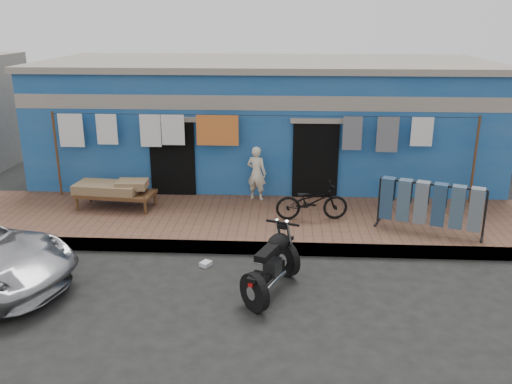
# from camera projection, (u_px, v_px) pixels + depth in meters

# --- Properties ---
(ground) EXTENTS (80.00, 80.00, 0.00)m
(ground) POSITION_uv_depth(u_px,v_px,m) (249.00, 291.00, 9.30)
(ground) COLOR black
(ground) RESTS_ON ground
(sidewalk) EXTENTS (28.00, 3.00, 0.25)m
(sidewalk) POSITION_uv_depth(u_px,v_px,m) (259.00, 222.00, 12.11)
(sidewalk) COLOR brown
(sidewalk) RESTS_ON ground
(curb) EXTENTS (28.00, 0.10, 0.25)m
(curb) POSITION_uv_depth(u_px,v_px,m) (255.00, 248.00, 10.73)
(curb) COLOR gray
(curb) RESTS_ON ground
(building) EXTENTS (12.20, 5.20, 3.36)m
(building) POSITION_uv_depth(u_px,v_px,m) (266.00, 120.00, 15.41)
(building) COLOR #174F98
(building) RESTS_ON ground
(clothesline) EXTENTS (10.06, 0.06, 2.10)m
(clothesline) POSITION_uv_depth(u_px,v_px,m) (232.00, 135.00, 12.81)
(clothesline) COLOR brown
(clothesline) RESTS_ON sidewalk
(seated_person) EXTENTS (0.56, 0.46, 1.32)m
(seated_person) POSITION_uv_depth(u_px,v_px,m) (256.00, 173.00, 13.01)
(seated_person) COLOR beige
(seated_person) RESTS_ON sidewalk
(bicycle) EXTENTS (1.61, 0.71, 1.01)m
(bicycle) POSITION_uv_depth(u_px,v_px,m) (312.00, 197.00, 11.77)
(bicycle) COLOR black
(bicycle) RESTS_ON sidewalk
(motorcycle) EXTENTS (1.78, 2.14, 1.12)m
(motorcycle) POSITION_uv_depth(u_px,v_px,m) (271.00, 262.00, 9.12)
(motorcycle) COLOR black
(motorcycle) RESTS_ON ground
(charpoy) EXTENTS (2.03, 1.25, 0.63)m
(charpoy) POSITION_uv_depth(u_px,v_px,m) (116.00, 195.00, 12.56)
(charpoy) COLOR brown
(charpoy) RESTS_ON sidewalk
(jeans_rack) EXTENTS (2.52, 1.94, 1.06)m
(jeans_rack) POSITION_uv_depth(u_px,v_px,m) (430.00, 206.00, 11.15)
(jeans_rack) COLOR black
(jeans_rack) RESTS_ON sidewalk
(litter_a) EXTENTS (0.20, 0.17, 0.08)m
(litter_a) POSITION_uv_depth(u_px,v_px,m) (287.00, 260.00, 10.39)
(litter_a) COLOR silver
(litter_a) RESTS_ON ground
(litter_b) EXTENTS (0.21, 0.23, 0.09)m
(litter_b) POSITION_uv_depth(u_px,v_px,m) (260.00, 259.00, 10.42)
(litter_b) COLOR silver
(litter_b) RESTS_ON ground
(litter_c) EXTENTS (0.25, 0.26, 0.08)m
(litter_c) POSITION_uv_depth(u_px,v_px,m) (206.00, 264.00, 10.24)
(litter_c) COLOR silver
(litter_c) RESTS_ON ground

